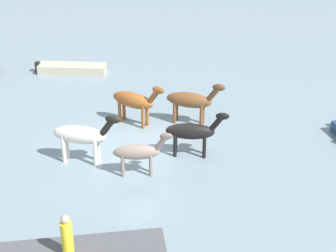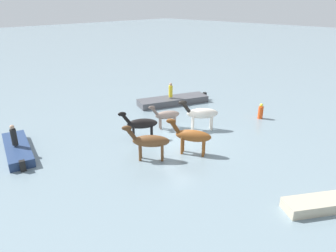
% 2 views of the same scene
% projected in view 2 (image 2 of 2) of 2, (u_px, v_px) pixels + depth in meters
% --- Properties ---
extents(ground_plane, '(188.24, 188.24, 0.00)m').
position_uv_depth(ground_plane, '(178.00, 139.00, 19.59)').
color(ground_plane, gray).
extents(horse_dun_straggler, '(2.43, 1.61, 2.00)m').
position_uv_depth(horse_dun_straggler, '(192.00, 136.00, 17.33)').
color(horse_dun_straggler, brown).
rests_on(horse_dun_straggler, ground_plane).
extents(horse_chestnut_trailing, '(1.32, 2.05, 1.67)m').
position_uv_depth(horse_chestnut_trailing, '(166.00, 115.00, 20.95)').
color(horse_chestnut_trailing, gray).
rests_on(horse_chestnut_trailing, ground_plane).
extents(horse_gray_outer, '(2.09, 2.24, 2.06)m').
position_uv_depth(horse_gray_outer, '(201.00, 114.00, 20.59)').
color(horse_gray_outer, silver).
rests_on(horse_gray_outer, ground_plane).
extents(horse_lead, '(1.70, 2.16, 1.86)m').
position_uv_depth(horse_lead, '(141.00, 124.00, 19.19)').
color(horse_lead, black).
rests_on(horse_lead, ground_plane).
extents(horse_pinto_flank, '(2.13, 2.02, 1.98)m').
position_uv_depth(horse_pinto_flank, '(149.00, 141.00, 16.70)').
color(horse_pinto_flank, brown).
rests_on(horse_pinto_flank, ground_plane).
extents(boat_skiff_near, '(4.74, 2.41, 0.73)m').
position_uv_depth(boat_skiff_near, '(18.00, 150.00, 17.74)').
color(boat_skiff_near, navy).
rests_on(boat_skiff_near, ground_plane).
extents(boat_dinghy_port, '(3.72, 6.04, 0.78)m').
position_uv_depth(boat_dinghy_port, '(173.00, 101.00, 26.15)').
color(boat_dinghy_port, '#4C4C51').
rests_on(boat_dinghy_port, ground_plane).
extents(boat_tender_starboard, '(2.85, 3.55, 0.71)m').
position_uv_depth(boat_tender_starboard, '(326.00, 205.00, 13.08)').
color(boat_tender_starboard, '#B7AD93').
rests_on(boat_tender_starboard, ground_plane).
extents(person_watcher_seated, '(0.32, 0.32, 1.19)m').
position_uv_depth(person_watcher_seated, '(14.00, 136.00, 17.25)').
color(person_watcher_seated, black).
rests_on(person_watcher_seated, boat_skiff_near).
extents(person_spotter_bow, '(0.32, 0.32, 1.19)m').
position_uv_depth(person_spotter_bow, '(171.00, 90.00, 25.64)').
color(person_spotter_bow, yellow).
rests_on(person_spotter_bow, boat_dinghy_port).
extents(buoy_channel_marker, '(0.36, 0.36, 1.14)m').
position_uv_depth(buoy_channel_marker, '(261.00, 112.00, 22.79)').
color(buoy_channel_marker, '#E54C19').
rests_on(buoy_channel_marker, ground_plane).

